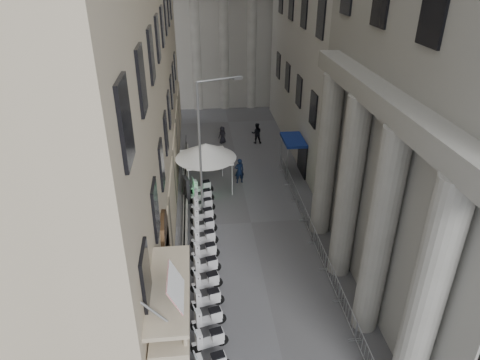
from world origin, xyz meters
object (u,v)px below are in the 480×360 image
Objects in this scene: street_lamp at (205,139)px; pedestrian_a at (239,171)px; pedestrian_b at (257,133)px; info_kiosk at (187,189)px; security_tent at (210,152)px.

street_lamp reaches higher than pedestrian_a.
pedestrian_b is at bearing 47.00° from street_lamp.
info_kiosk is 11.94m from pedestrian_b.
security_tent is at bearing 24.38° from info_kiosk.
street_lamp is 4.57× the size of pedestrian_a.
pedestrian_b is (4.63, 8.48, -2.06)m from security_tent.
street_lamp is at bearing 70.89° from pedestrian_b.
pedestrian_b is at bearing 61.39° from security_tent.
pedestrian_a is 1.04× the size of pedestrian_b.
pedestrian_a is (2.23, 0.82, -2.03)m from security_tent.
info_kiosk is (-1.43, 2.03, -4.60)m from street_lamp.
pedestrian_b is at bearing 39.59° from info_kiosk.
info_kiosk is at bearing 60.79° from pedestrian_b.
street_lamp reaches higher than security_tent.
pedestrian_a reaches higher than info_kiosk.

